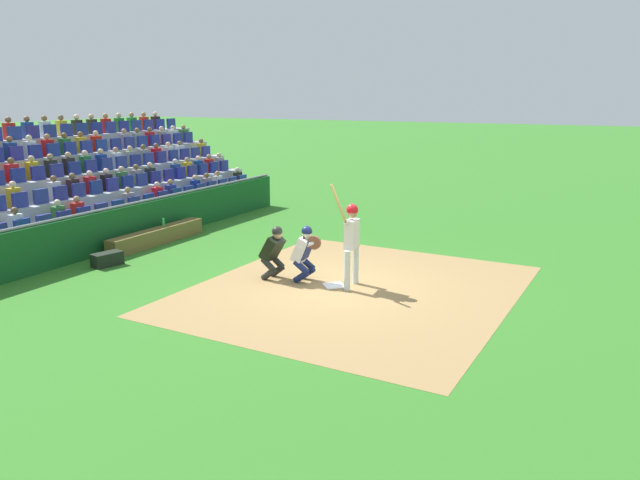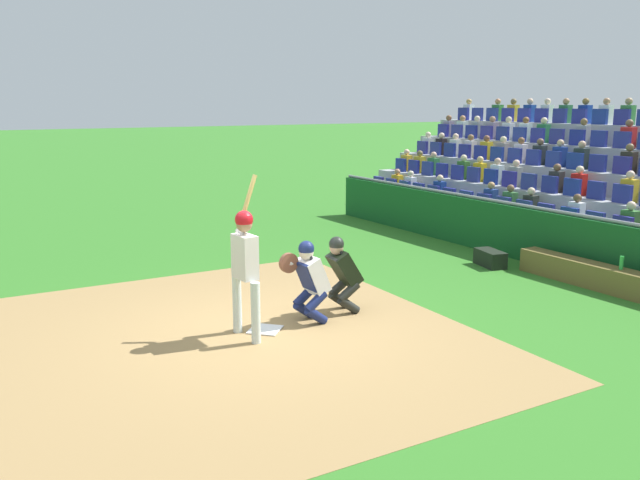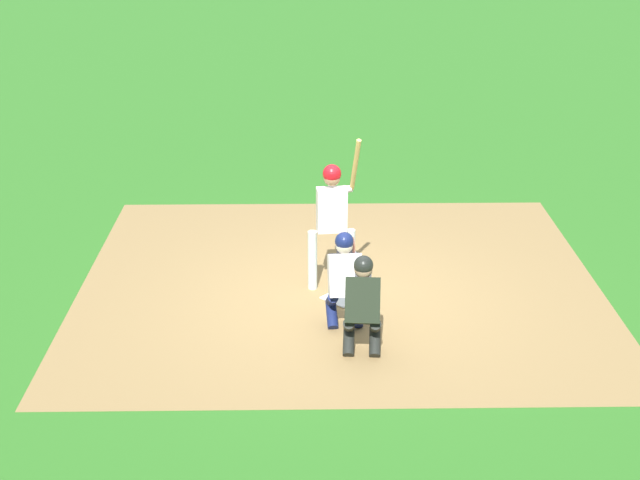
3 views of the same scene
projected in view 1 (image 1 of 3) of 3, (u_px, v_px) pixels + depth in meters
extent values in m
plane|color=#307323|center=(334.00, 286.00, 13.30)|extent=(160.00, 160.00, 0.00)
cube|color=#9B7A4A|center=(355.00, 289.00, 13.08)|extent=(7.53, 6.59, 0.01)
cube|color=white|center=(334.00, 286.00, 13.30)|extent=(0.62, 0.62, 0.02)
cylinder|color=silver|center=(356.00, 265.00, 13.39)|extent=(0.14, 0.14, 0.87)
cylinder|color=silver|center=(347.00, 271.00, 12.92)|extent=(0.14, 0.14, 0.87)
cube|color=silver|center=(352.00, 234.00, 12.98)|extent=(0.42, 0.25, 0.62)
sphere|color=#A17956|center=(352.00, 213.00, 12.88)|extent=(0.23, 0.23, 0.23)
sphere|color=red|center=(352.00, 210.00, 12.86)|extent=(0.25, 0.25, 0.25)
cylinder|color=silver|center=(350.00, 221.00, 12.88)|extent=(0.44, 0.11, 0.14)
cylinder|color=silver|center=(347.00, 222.00, 12.73)|extent=(0.17, 0.14, 0.13)
cylinder|color=tan|center=(338.00, 203.00, 12.64)|extent=(0.14, 0.38, 0.79)
sphere|color=black|center=(345.00, 221.00, 12.69)|extent=(0.06, 0.06, 0.06)
cylinder|color=navy|center=(308.00, 273.00, 13.77)|extent=(0.16, 0.39, 0.34)
cylinder|color=navy|center=(307.00, 263.00, 13.72)|extent=(0.16, 0.39, 0.33)
cylinder|color=navy|center=(301.00, 277.00, 13.48)|extent=(0.16, 0.39, 0.34)
cylinder|color=navy|center=(301.00, 267.00, 13.43)|extent=(0.16, 0.39, 0.33)
cube|color=white|center=(303.00, 249.00, 13.51)|extent=(0.44, 0.46, 0.60)
cube|color=navy|center=(307.00, 250.00, 13.46)|extent=(0.39, 0.25, 0.44)
sphere|color=beige|center=(307.00, 234.00, 13.38)|extent=(0.22, 0.22, 0.22)
cube|color=black|center=(307.00, 234.00, 13.38)|extent=(0.20, 0.13, 0.20)
sphere|color=navy|center=(307.00, 231.00, 13.37)|extent=(0.24, 0.24, 0.24)
cylinder|color=brown|center=(314.00, 243.00, 13.21)|extent=(0.09, 0.30, 0.30)
cylinder|color=white|center=(306.00, 245.00, 13.27)|extent=(0.17, 0.40, 0.22)
cylinder|color=black|center=(277.00, 271.00, 13.93)|extent=(0.18, 0.40, 0.34)
cylinder|color=black|center=(277.00, 261.00, 13.88)|extent=(0.18, 0.39, 0.33)
cylinder|color=black|center=(269.00, 274.00, 13.67)|extent=(0.18, 0.40, 0.34)
cylinder|color=black|center=(268.00, 265.00, 13.62)|extent=(0.18, 0.39, 0.33)
cube|color=black|center=(272.00, 248.00, 13.68)|extent=(0.47, 0.53, 0.59)
cube|color=black|center=(276.00, 249.00, 13.62)|extent=(0.41, 0.32, 0.42)
sphere|color=#A37D60|center=(277.00, 234.00, 13.52)|extent=(0.22, 0.22, 0.22)
cube|color=black|center=(277.00, 234.00, 13.52)|extent=(0.21, 0.16, 0.19)
sphere|color=black|center=(277.00, 232.00, 13.51)|extent=(0.24, 0.24, 0.24)
cube|color=#124F1F|center=(109.00, 231.00, 16.17)|extent=(15.64, 0.24, 1.11)
cylinder|color=gray|center=(107.00, 209.00, 16.03)|extent=(15.64, 0.07, 0.07)
cube|color=brown|center=(157.00, 236.00, 17.03)|extent=(3.48, 0.40, 0.44)
cylinder|color=green|center=(163.00, 222.00, 17.23)|extent=(0.07, 0.07, 0.24)
cube|color=black|center=(107.00, 259.00, 14.87)|extent=(0.78, 0.51, 0.33)
cube|color=#969CA0|center=(63.00, 234.00, 17.04)|extent=(18.86, 0.88, 0.54)
cube|color=navy|center=(243.00, 180.00, 24.32)|extent=(0.44, 0.10, 0.42)
cube|color=#24281D|center=(238.00, 179.00, 24.41)|extent=(0.32, 0.22, 0.52)
sphere|color=beige|center=(237.00, 170.00, 24.33)|extent=(0.19, 0.19, 0.19)
cube|color=navy|center=(233.00, 182.00, 23.75)|extent=(0.44, 0.10, 0.42)
cube|color=navy|center=(223.00, 184.00, 23.17)|extent=(0.44, 0.10, 0.42)
cube|color=white|center=(218.00, 183.00, 23.27)|extent=(0.32, 0.22, 0.52)
sphere|color=#A97353|center=(217.00, 173.00, 23.18)|extent=(0.19, 0.19, 0.19)
cube|color=navy|center=(212.00, 187.00, 22.60)|extent=(0.44, 0.10, 0.42)
cube|color=gray|center=(207.00, 185.00, 22.69)|extent=(0.32, 0.22, 0.52)
sphere|color=brown|center=(206.00, 175.00, 22.61)|extent=(0.19, 0.19, 0.19)
cube|color=navy|center=(201.00, 189.00, 22.03)|extent=(0.44, 0.10, 0.42)
cube|color=navy|center=(195.00, 187.00, 22.12)|extent=(0.32, 0.22, 0.52)
sphere|color=tan|center=(195.00, 177.00, 22.04)|extent=(0.19, 0.19, 0.19)
cube|color=navy|center=(189.00, 192.00, 21.45)|extent=(0.44, 0.10, 0.42)
cube|color=navy|center=(176.00, 194.00, 20.88)|extent=(0.44, 0.10, 0.42)
cube|color=navy|center=(171.00, 192.00, 20.97)|extent=(0.32, 0.22, 0.52)
sphere|color=#A47550|center=(170.00, 182.00, 20.89)|extent=(0.19, 0.19, 0.19)
cube|color=navy|center=(163.00, 197.00, 20.31)|extent=(0.44, 0.10, 0.42)
cube|color=red|center=(158.00, 195.00, 20.40)|extent=(0.32, 0.22, 0.52)
sphere|color=beige|center=(157.00, 184.00, 20.32)|extent=(0.19, 0.19, 0.19)
cube|color=navy|center=(149.00, 200.00, 19.73)|extent=(0.44, 0.10, 0.42)
cube|color=navy|center=(134.00, 203.00, 19.16)|extent=(0.44, 0.10, 0.42)
cube|color=gray|center=(128.00, 201.00, 19.25)|extent=(0.32, 0.22, 0.52)
sphere|color=#A67E50|center=(128.00, 190.00, 19.17)|extent=(0.19, 0.19, 0.19)
cube|color=navy|center=(118.00, 207.00, 18.59)|extent=(0.44, 0.10, 0.42)
cube|color=navy|center=(102.00, 210.00, 18.02)|extent=(0.44, 0.10, 0.42)
cube|color=navy|center=(84.00, 214.00, 17.44)|extent=(0.44, 0.10, 0.42)
cube|color=red|center=(78.00, 212.00, 17.54)|extent=(0.32, 0.22, 0.52)
sphere|color=#A07053|center=(77.00, 199.00, 17.45)|extent=(0.19, 0.19, 0.19)
cube|color=navy|center=(65.00, 218.00, 16.87)|extent=(0.44, 0.10, 0.42)
cube|color=#367434|center=(59.00, 215.00, 16.96)|extent=(0.32, 0.22, 0.52)
sphere|color=beige|center=(57.00, 203.00, 16.88)|extent=(0.19, 0.19, 0.19)
cube|color=navy|center=(44.00, 222.00, 16.30)|extent=(0.44, 0.10, 0.42)
cube|color=navy|center=(22.00, 227.00, 15.72)|extent=(0.44, 0.10, 0.42)
cube|color=white|center=(16.00, 224.00, 15.82)|extent=(0.32, 0.22, 0.52)
sphere|color=brown|center=(14.00, 211.00, 15.73)|extent=(0.19, 0.19, 0.19)
cube|color=#969CA0|center=(41.00, 222.00, 17.37)|extent=(18.86, 0.88, 1.08)
cube|color=navy|center=(224.00, 166.00, 24.59)|extent=(0.44, 0.10, 0.42)
cube|color=gray|center=(219.00, 164.00, 24.68)|extent=(0.32, 0.22, 0.52)
sphere|color=tan|center=(219.00, 155.00, 24.60)|extent=(0.19, 0.19, 0.19)
cube|color=navy|center=(214.00, 167.00, 24.02)|extent=(0.44, 0.10, 0.42)
cube|color=red|center=(209.00, 166.00, 24.11)|extent=(0.32, 0.22, 0.52)
sphere|color=#A27253|center=(209.00, 157.00, 24.02)|extent=(0.19, 0.19, 0.19)
cube|color=navy|center=(204.00, 169.00, 23.44)|extent=(0.44, 0.10, 0.42)
cube|color=navy|center=(199.00, 167.00, 23.54)|extent=(0.32, 0.22, 0.52)
sphere|color=beige|center=(198.00, 158.00, 23.45)|extent=(0.19, 0.19, 0.19)
cube|color=navy|center=(192.00, 171.00, 22.87)|extent=(0.44, 0.10, 0.42)
cube|color=gold|center=(187.00, 169.00, 22.96)|extent=(0.32, 0.22, 0.52)
sphere|color=#9F825F|center=(187.00, 160.00, 22.88)|extent=(0.19, 0.19, 0.19)
cube|color=navy|center=(181.00, 173.00, 22.30)|extent=(0.44, 0.10, 0.42)
cube|color=navy|center=(176.00, 171.00, 22.39)|extent=(0.32, 0.22, 0.52)
sphere|color=beige|center=(175.00, 161.00, 22.31)|extent=(0.19, 0.19, 0.19)
cube|color=navy|center=(169.00, 175.00, 21.72)|extent=(0.44, 0.10, 0.42)
cube|color=navy|center=(156.00, 177.00, 21.15)|extent=(0.44, 0.10, 0.42)
cube|color=#22272C|center=(150.00, 175.00, 21.24)|extent=(0.32, 0.22, 0.52)
sphere|color=#D2AE84|center=(150.00, 165.00, 21.16)|extent=(0.19, 0.19, 0.19)
cube|color=navy|center=(142.00, 179.00, 20.58)|extent=(0.44, 0.10, 0.42)
cube|color=gray|center=(137.00, 178.00, 20.67)|extent=(0.32, 0.22, 0.52)
sphere|color=brown|center=(136.00, 167.00, 20.59)|extent=(0.19, 0.19, 0.19)
cube|color=navy|center=(128.00, 182.00, 20.00)|extent=(0.44, 0.10, 0.42)
cube|color=#366C3A|center=(122.00, 180.00, 20.10)|extent=(0.32, 0.22, 0.52)
sphere|color=tan|center=(121.00, 169.00, 20.01)|extent=(0.19, 0.19, 0.19)
cube|color=navy|center=(112.00, 184.00, 19.43)|extent=(0.44, 0.10, 0.42)
cube|color=black|center=(107.00, 182.00, 19.52)|extent=(0.32, 0.22, 0.52)
sphere|color=beige|center=(106.00, 171.00, 19.44)|extent=(0.19, 0.19, 0.19)
cube|color=navy|center=(96.00, 187.00, 18.86)|extent=(0.44, 0.10, 0.42)
cube|color=red|center=(91.00, 185.00, 18.95)|extent=(0.32, 0.22, 0.52)
sphere|color=beige|center=(89.00, 173.00, 18.87)|extent=(0.19, 0.19, 0.19)
cube|color=navy|center=(79.00, 190.00, 18.29)|extent=(0.44, 0.10, 0.42)
cube|color=#2F1D23|center=(73.00, 188.00, 18.38)|extent=(0.32, 0.22, 0.52)
sphere|color=brown|center=(72.00, 176.00, 18.29)|extent=(0.19, 0.19, 0.19)
cube|color=navy|center=(60.00, 193.00, 17.71)|extent=(0.44, 0.10, 0.42)
cube|color=silver|center=(55.00, 191.00, 17.81)|extent=(0.32, 0.22, 0.52)
sphere|color=brown|center=(54.00, 179.00, 17.72)|extent=(0.19, 0.19, 0.19)
cube|color=navy|center=(41.00, 196.00, 17.14)|extent=(0.44, 0.10, 0.42)
cube|color=navy|center=(20.00, 200.00, 16.57)|extent=(0.44, 0.10, 0.42)
cube|color=gold|center=(14.00, 197.00, 16.66)|extent=(0.32, 0.22, 0.52)
sphere|color=beige|center=(13.00, 184.00, 16.58)|extent=(0.19, 0.19, 0.19)
cube|color=#969CA0|center=(19.00, 210.00, 17.71)|extent=(18.86, 0.88, 1.61)
cube|color=navy|center=(206.00, 151.00, 24.86)|extent=(0.44, 0.10, 0.42)
cube|color=gold|center=(201.00, 150.00, 24.95)|extent=(0.32, 0.22, 0.52)
sphere|color=brown|center=(201.00, 141.00, 24.87)|extent=(0.19, 0.19, 0.19)
cube|color=navy|center=(196.00, 153.00, 24.29)|extent=(0.44, 0.10, 0.42)
cube|color=navy|center=(185.00, 154.00, 23.71)|extent=(0.44, 0.10, 0.42)
cube|color=silver|center=(180.00, 152.00, 23.81)|extent=(0.32, 0.22, 0.52)
sphere|color=brown|center=(180.00, 143.00, 23.72)|extent=(0.19, 0.19, 0.19)
cube|color=navy|center=(173.00, 155.00, 23.14)|extent=(0.44, 0.10, 0.42)
cube|color=silver|center=(169.00, 154.00, 23.23)|extent=(0.32, 0.22, 0.52)
sphere|color=#DAB187|center=(168.00, 144.00, 23.15)|extent=(0.19, 0.19, 0.19)
cube|color=navy|center=(161.00, 157.00, 22.57)|extent=(0.44, 0.10, 0.42)
cube|color=red|center=(157.00, 155.00, 22.66)|extent=(0.32, 0.22, 0.52)
sphere|color=brown|center=(156.00, 146.00, 22.58)|extent=(0.19, 0.19, 0.19)
cube|color=navy|center=(149.00, 159.00, 21.99)|extent=(0.44, 0.10, 0.42)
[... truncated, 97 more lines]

